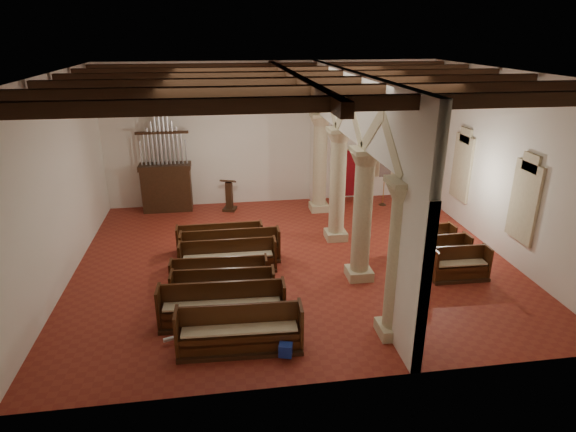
# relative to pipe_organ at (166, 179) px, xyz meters

# --- Properties ---
(floor) EXTENTS (14.00, 14.00, 0.00)m
(floor) POSITION_rel_pipe_organ_xyz_m (4.50, -5.50, -1.37)
(floor) COLOR maroon
(floor) RESTS_ON ground
(ceiling) EXTENTS (14.00, 14.00, 0.00)m
(ceiling) POSITION_rel_pipe_organ_xyz_m (4.50, -5.50, 4.63)
(ceiling) COLOR black
(ceiling) RESTS_ON wall_back
(wall_back) EXTENTS (14.00, 0.02, 6.00)m
(wall_back) POSITION_rel_pipe_organ_xyz_m (4.50, 0.50, 1.63)
(wall_back) COLOR white
(wall_back) RESTS_ON floor
(wall_front) EXTENTS (14.00, 0.02, 6.00)m
(wall_front) POSITION_rel_pipe_organ_xyz_m (4.50, -11.50, 1.63)
(wall_front) COLOR white
(wall_front) RESTS_ON floor
(wall_left) EXTENTS (0.02, 12.00, 6.00)m
(wall_left) POSITION_rel_pipe_organ_xyz_m (-2.50, -5.50, 1.63)
(wall_left) COLOR white
(wall_left) RESTS_ON floor
(wall_right) EXTENTS (0.02, 12.00, 6.00)m
(wall_right) POSITION_rel_pipe_organ_xyz_m (11.50, -5.50, 1.63)
(wall_right) COLOR white
(wall_right) RESTS_ON floor
(ceiling_beams) EXTENTS (13.80, 11.80, 0.30)m
(ceiling_beams) POSITION_rel_pipe_organ_xyz_m (4.50, -5.50, 4.45)
(ceiling_beams) COLOR #361F11
(ceiling_beams) RESTS_ON wall_back
(arcade) EXTENTS (0.90, 11.90, 6.00)m
(arcade) POSITION_rel_pipe_organ_xyz_m (6.30, -5.50, 2.19)
(arcade) COLOR beige
(arcade) RESTS_ON floor
(window_right_a) EXTENTS (0.03, 1.00, 2.20)m
(window_right_a) POSITION_rel_pipe_organ_xyz_m (11.48, -7.00, 0.83)
(window_right_a) COLOR #367A5E
(window_right_a) RESTS_ON wall_right
(window_right_b) EXTENTS (0.03, 1.00, 2.20)m
(window_right_b) POSITION_rel_pipe_organ_xyz_m (11.48, -3.00, 0.83)
(window_right_b) COLOR #367A5E
(window_right_b) RESTS_ON wall_right
(window_back) EXTENTS (1.00, 0.03, 2.20)m
(window_back) POSITION_rel_pipe_organ_xyz_m (9.50, 0.48, 0.83)
(window_back) COLOR #367A5E
(window_back) RESTS_ON wall_back
(pipe_organ) EXTENTS (2.10, 0.85, 4.40)m
(pipe_organ) POSITION_rel_pipe_organ_xyz_m (0.00, 0.00, 0.00)
(pipe_organ) COLOR #361F11
(pipe_organ) RESTS_ON floor
(lectern) EXTENTS (0.68, 0.72, 1.43)m
(lectern) POSITION_rel_pipe_organ_xyz_m (2.56, -0.46, -0.78)
(lectern) COLOR #3C2413
(lectern) RESTS_ON floor
(dossal_curtain) EXTENTS (1.80, 0.07, 2.17)m
(dossal_curtain) POSITION_rel_pipe_organ_xyz_m (8.00, 0.42, -0.21)
(dossal_curtain) COLOR maroon
(dossal_curtain) RESTS_ON floor
(processional_banner) EXTENTS (0.52, 0.66, 2.25)m
(processional_banner) POSITION_rel_pipe_organ_xyz_m (9.20, -0.76, -0.59)
(processional_banner) COLOR #361F11
(processional_banner) RESTS_ON floor
(hymnal_box_a) EXTENTS (0.36, 0.32, 0.31)m
(hymnal_box_a) POSITION_rel_pipe_organ_xyz_m (3.50, -10.58, -1.12)
(hymnal_box_a) COLOR #162C99
(hymnal_box_a) RESTS_ON floor
(hymnal_box_b) EXTENTS (0.30, 0.25, 0.28)m
(hymnal_box_b) POSITION_rel_pipe_organ_xyz_m (3.65, -8.43, -1.13)
(hymnal_box_b) COLOR navy
(hymnal_box_b) RESTS_ON floor
(hymnal_box_c) EXTENTS (0.45, 0.41, 0.36)m
(hymnal_box_c) POSITION_rel_pipe_organ_xyz_m (3.29, -5.70, -1.09)
(hymnal_box_c) COLOR navy
(hymnal_box_c) RESTS_ON floor
(tube_heater_a) EXTENTS (1.03, 0.45, 0.11)m
(tube_heater_a) POSITION_rel_pipe_organ_xyz_m (1.15, -9.49, -1.21)
(tube_heater_a) COLOR silver
(tube_heater_a) RESTS_ON floor
(tube_heater_b) EXTENTS (0.99, 0.27, 0.10)m
(tube_heater_b) POSITION_rel_pipe_organ_xyz_m (3.00, -8.23, -1.21)
(tube_heater_b) COLOR white
(tube_heater_b) RESTS_ON floor
(nave_pew_0) EXTENTS (2.99, 0.89, 1.15)m
(nave_pew_0) POSITION_rel_pipe_organ_xyz_m (2.48, -10.09, -0.99)
(nave_pew_0) COLOR #361F11
(nave_pew_0) RESTS_ON floor
(nave_pew_1) EXTENTS (3.27, 0.89, 1.13)m
(nave_pew_1) POSITION_rel_pipe_organ_xyz_m (2.10, -8.90, -1.00)
(nave_pew_1) COLOR #361F11
(nave_pew_1) RESTS_ON floor
(nave_pew_2) EXTENTS (2.85, 0.88, 1.07)m
(nave_pew_2) POSITION_rel_pipe_organ_xyz_m (2.14, -8.05, -1.02)
(nave_pew_2) COLOR #361F11
(nave_pew_2) RESTS_ON floor
(nave_pew_3) EXTENTS (2.84, 0.75, 0.95)m
(nave_pew_3) POSITION_rel_pipe_organ_xyz_m (2.05, -7.05, -1.06)
(nave_pew_3) COLOR #361F11
(nave_pew_3) RESTS_ON floor
(nave_pew_4) EXTENTS (3.03, 0.70, 1.02)m
(nave_pew_4) POSITION_rel_pipe_organ_xyz_m (2.34, -5.97, -1.04)
(nave_pew_4) COLOR #361F11
(nave_pew_4) RESTS_ON floor
(nave_pew_5) EXTENTS (3.23, 0.73, 1.08)m
(nave_pew_5) POSITION_rel_pipe_organ_xyz_m (2.44, -5.30, -1.02)
(nave_pew_5) COLOR #361F11
(nave_pew_5) RESTS_ON floor
(nave_pew_6) EXTENTS (2.93, 0.69, 0.97)m
(nave_pew_6) POSITION_rel_pipe_organ_xyz_m (2.11, -4.45, -1.05)
(nave_pew_6) COLOR #361F11
(nave_pew_6) RESTS_ON floor
(aisle_pew_0) EXTENTS (1.76, 0.72, 1.03)m
(aisle_pew_0) POSITION_rel_pipe_organ_xyz_m (9.31, -7.51, -1.02)
(aisle_pew_0) COLOR #361F11
(aisle_pew_0) RESTS_ON floor
(aisle_pew_1) EXTENTS (1.76, 0.76, 1.05)m
(aisle_pew_1) POSITION_rel_pipe_organ_xyz_m (9.13, -6.67, -1.02)
(aisle_pew_1) COLOR #361F11
(aisle_pew_1) RESTS_ON floor
(aisle_pew_2) EXTENTS (1.86, 0.79, 1.03)m
(aisle_pew_2) POSITION_rel_pipe_organ_xyz_m (9.02, -5.75, -1.02)
(aisle_pew_2) COLOR #361F11
(aisle_pew_2) RESTS_ON floor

